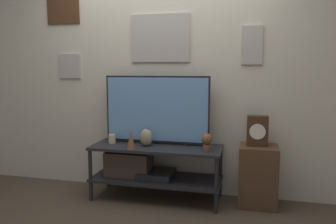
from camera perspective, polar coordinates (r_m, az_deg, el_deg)
name	(u,v)px	position (r m, az deg, el deg)	size (l,w,h in m)	color
ground_plane	(149,209)	(3.38, -3.40, -16.55)	(12.00, 12.00, 0.00)	#4C3D2D
wall_back	(163,71)	(3.66, -0.90, 7.16)	(6.40, 0.08, 2.70)	beige
media_console	(146,165)	(3.55, -3.93, -9.14)	(1.37, 0.50, 0.57)	#232326
television	(157,109)	(3.51, -1.97, 0.47)	(1.14, 0.05, 0.73)	black
vase_urn_stoneware	(146,138)	(3.45, -3.82, -4.46)	(0.14, 0.11, 0.18)	tan
vase_slim_bronze	(131,139)	(3.32, -6.46, -4.77)	(0.09, 0.09, 0.20)	brown
candle_jar	(112,139)	(3.63, -9.71, -4.65)	(0.08, 0.08, 0.09)	beige
decorative_bust	(207,141)	(3.26, 6.78, -5.04)	(0.11, 0.11, 0.18)	brown
side_table	(258,176)	(3.49, 15.37, -10.64)	(0.38, 0.35, 0.62)	#513823
mantel_clock	(257,131)	(3.39, 15.30, -3.17)	(0.21, 0.11, 0.30)	#422819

